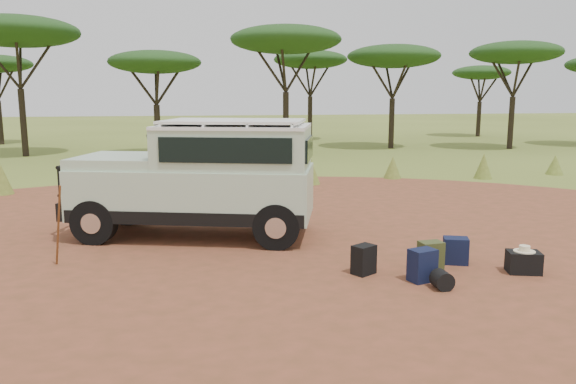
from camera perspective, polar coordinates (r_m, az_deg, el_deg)
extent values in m
plane|color=#606D26|center=(9.13, -3.88, -7.95)|extent=(140.00, 140.00, 0.00)
cylinder|color=brown|center=(9.13, -3.88, -7.92)|extent=(23.00, 23.00, 0.01)
cone|color=#606D26|center=(17.79, -27.06, 1.13)|extent=(0.60, 0.60, 0.85)
cone|color=#606D26|center=(18.10, -17.10, 1.66)|extent=(0.60, 0.60, 0.70)
cone|color=#606D26|center=(17.62, -7.51, 2.13)|extent=(0.60, 0.60, 0.90)
cone|color=#606D26|center=(17.67, 2.34, 2.06)|extent=(0.60, 0.60, 0.80)
cone|color=#606D26|center=(19.24, 10.59, 2.46)|extent=(0.60, 0.60, 0.75)
cone|color=#606D26|center=(20.01, 19.25, 2.50)|extent=(0.60, 0.60, 0.85)
cone|color=#606D26|center=(22.00, 25.49, 2.52)|extent=(0.60, 0.60, 0.70)
cylinder|color=black|center=(28.52, -25.29, 6.37)|extent=(0.28, 0.28, 3.06)
ellipsoid|color=#1D3A15|center=(28.63, -25.90, 14.47)|extent=(5.50, 5.50, 1.38)
cylinder|color=black|center=(26.90, -13.11, 6.13)|extent=(0.28, 0.28, 2.34)
ellipsoid|color=#1D3A15|center=(26.89, -13.37, 12.72)|extent=(4.20, 4.20, 1.05)
cylinder|color=black|center=(26.95, -0.22, 7.01)|extent=(0.28, 0.28, 2.93)
ellipsoid|color=#1D3A15|center=(27.03, -0.22, 15.23)|extent=(5.20, 5.20, 1.30)
cylinder|color=black|center=(30.27, 10.47, 6.86)|extent=(0.28, 0.28, 2.61)
ellipsoid|color=#1D3A15|center=(30.29, 10.68, 13.39)|extent=(4.80, 4.80, 1.20)
cylinder|color=black|center=(31.66, 21.71, 6.54)|extent=(0.28, 0.28, 2.70)
ellipsoid|color=#1D3A15|center=(31.70, 22.13, 12.99)|extent=(4.60, 4.60, 1.15)
cylinder|color=black|center=(36.06, -27.22, 6.29)|extent=(0.28, 0.28, 2.48)
cylinder|color=black|center=(35.10, 2.25, 7.48)|extent=(0.28, 0.28, 2.70)
ellipsoid|color=#1D3A15|center=(35.14, 2.29, 13.30)|extent=(4.50, 4.50, 1.12)
cylinder|color=black|center=(40.49, 18.80, 7.02)|extent=(0.28, 0.28, 2.34)
ellipsoid|color=#1D3A15|center=(40.48, 19.05, 11.40)|extent=(3.80, 3.80, 0.95)
cube|color=#B1CAAD|center=(11.24, -9.44, 0.10)|extent=(4.93, 3.14, 0.97)
cube|color=black|center=(11.31, -9.39, -1.70)|extent=(4.86, 3.15, 0.24)
cube|color=#B1CAAD|center=(10.94, -5.42, 4.50)|extent=(3.25, 2.56, 0.76)
cube|color=white|center=(10.91, -5.45, 6.65)|extent=(3.26, 2.60, 0.06)
cube|color=white|center=(10.91, -5.46, 7.19)|extent=(3.01, 2.42, 0.05)
cube|color=#B1CAAD|center=(11.63, -16.42, 3.07)|extent=(2.13, 2.19, 0.20)
cube|color=black|center=(11.30, -12.42, 4.67)|extent=(0.62, 1.53, 0.54)
cube|color=black|center=(10.04, -6.45, 4.22)|extent=(2.32, 0.75, 0.46)
cube|color=black|center=(11.84, -4.54, 5.10)|extent=(2.32, 0.75, 0.46)
cube|color=black|center=(10.75, 2.15, 4.44)|extent=(0.49, 1.46, 0.42)
cube|color=black|center=(12.13, -20.18, -1.11)|extent=(0.68, 1.81, 0.35)
cylinder|color=black|center=(12.06, -20.93, 2.71)|extent=(0.45, 1.28, 0.07)
cylinder|color=black|center=(12.14, -20.78, 0.18)|extent=(0.45, 1.28, 0.07)
cylinder|color=silver|center=(11.85, -21.58, 1.56)|extent=(0.13, 0.24, 0.22)
cylinder|color=silver|center=(12.35, -20.37, 1.94)|extent=(0.13, 0.24, 0.22)
cube|color=white|center=(12.14, -20.56, -0.53)|extent=(0.16, 0.42, 0.12)
cylinder|color=black|center=(12.13, -10.72, 4.53)|extent=(0.10, 0.10, 0.84)
cylinder|color=black|center=(11.18, -19.09, -2.90)|extent=(0.90, 0.52, 0.86)
cylinder|color=black|center=(12.65, -15.98, -1.30)|extent=(0.90, 0.52, 0.86)
cylinder|color=black|center=(10.21, -1.17, -3.52)|extent=(0.90, 0.52, 0.86)
cylinder|color=black|center=(11.80, -0.19, -1.69)|extent=(0.90, 0.52, 0.86)
cylinder|color=brown|center=(9.81, -22.30, -3.23)|extent=(0.26, 0.39, 1.38)
cube|color=black|center=(8.93, 7.70, -6.84)|extent=(0.43, 0.39, 0.47)
cube|color=#101C35|center=(8.76, 13.49, -7.27)|extent=(0.44, 0.37, 0.50)
cube|color=#434721|center=(9.23, 14.29, -6.42)|extent=(0.38, 0.29, 0.50)
cube|color=#101C35|center=(9.81, 16.66, -5.74)|extent=(0.48, 0.42, 0.45)
cube|color=black|center=(9.68, 22.81, -6.61)|extent=(0.58, 0.48, 0.35)
cylinder|color=black|center=(8.52, 15.38, -8.63)|extent=(0.29, 0.29, 0.28)
cylinder|color=beige|center=(9.63, 22.89, -5.56)|extent=(0.33, 0.33, 0.01)
cylinder|color=beige|center=(9.62, 22.91, -5.28)|extent=(0.17, 0.17, 0.08)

